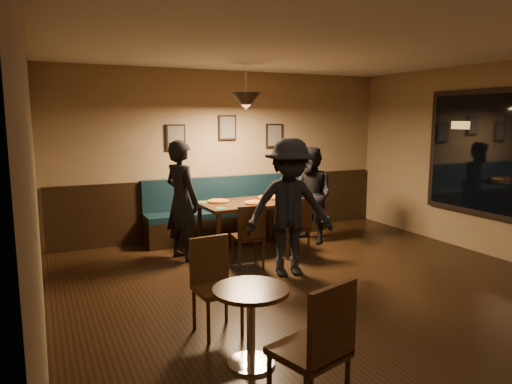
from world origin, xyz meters
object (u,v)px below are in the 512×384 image
cafe_table (251,327)px  cafe_chair_far (217,287)px  chair_near_right (294,227)px  cafe_chair_near (309,348)px  diner_left (182,201)px  diner_right (312,195)px  booth_bench (234,208)px  chair_near_left (248,235)px  tabasco_bottle (278,197)px  soda_glass (287,197)px  dining_table (246,226)px  diner_front (290,208)px

cafe_table → cafe_chair_far: (-0.04, 0.67, 0.12)m
chair_near_right → cafe_chair_near: bearing=-114.0°
diner_left → diner_right: 2.16m
booth_bench → chair_near_left: 1.64m
diner_left → tabasco_bottle: bearing=-112.5°
diner_right → soda_glass: (-0.60, -0.27, 0.05)m
diner_left → cafe_chair_far: diner_left is taller
diner_left → cafe_chair_near: 3.89m
booth_bench → diner_right: (1.01, -0.84, 0.28)m
booth_bench → dining_table: bearing=-99.1°
cafe_table → chair_near_left: bearing=66.4°
diner_right → cafe_table: (-2.50, -3.12, -0.45)m
booth_bench → chair_near_right: bearing=-75.2°
chair_near_right → diner_left: (-1.52, 0.54, 0.41)m
tabasco_bottle → cafe_chair_near: size_ratio=0.13×
booth_bench → cafe_chair_far: (-1.53, -3.28, -0.05)m
tabasco_bottle → booth_bench: bearing=111.9°
booth_bench → diner_right: size_ratio=1.93×
cafe_chair_near → soda_glass: bearing=46.7°
soda_glass → cafe_table: bearing=-123.7°
chair_near_right → tabasco_bottle: 0.62m
booth_bench → diner_left: 1.47m
cafe_table → cafe_chair_far: bearing=93.1°
chair_near_left → diner_right: 1.67m
chair_near_right → diner_front: size_ratio=0.50×
dining_table → diner_left: size_ratio=0.82×
diner_left → cafe_table: size_ratio=2.60×
tabasco_bottle → chair_near_right: bearing=-89.3°
diner_left → tabasco_bottle: size_ratio=13.39×
booth_bench → diner_right: bearing=-39.5°
diner_right → diner_front: diner_front is taller
dining_table → soda_glass: bearing=-31.8°
diner_left → diner_front: diner_front is taller
booth_bench → dining_table: (-0.13, -0.81, -0.13)m
diner_right → cafe_chair_near: diner_right is taller
dining_table → diner_front: bearing=-91.2°
cafe_chair_far → tabasco_bottle: bearing=-132.6°
tabasco_bottle → diner_right: bearing=5.4°
chair_near_left → cafe_table: (-1.04, -2.38, -0.11)m
diner_front → diner_right: bearing=59.6°
diner_front → cafe_table: diner_front is taller
cafe_chair_near → dining_table: bearing=55.4°
cafe_chair_near → booth_bench: bearing=56.9°
diner_right → diner_front: bearing=-53.8°
tabasco_bottle → cafe_chair_far: bearing=-128.4°
diner_right → cafe_chair_near: bearing=-44.4°
diner_front → soda_glass: diner_front is taller
dining_table → cafe_chair_far: bearing=-121.8°
tabasco_bottle → diner_front: bearing=-111.0°
tabasco_bottle → cafe_table: tabasco_bottle is taller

